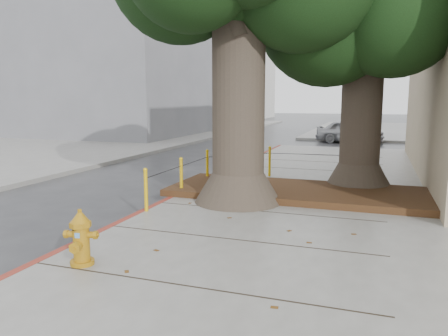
% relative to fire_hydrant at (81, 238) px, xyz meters
% --- Properties ---
extents(ground, '(140.00, 140.00, 0.00)m').
position_rel_fire_hydrant_xyz_m(ground, '(1.27, 1.83, -0.55)').
color(ground, '#28282B').
rests_on(ground, ground).
extents(sidewalk_far, '(16.00, 20.00, 0.15)m').
position_rel_fire_hydrant_xyz_m(sidewalk_far, '(7.27, 31.83, -0.48)').
color(sidewalk_far, slate).
rests_on(sidewalk_far, ground).
extents(sidewalk_opposite, '(14.00, 60.00, 0.15)m').
position_rel_fire_hydrant_xyz_m(sidewalk_opposite, '(-12.73, 11.83, -0.48)').
color(sidewalk_opposite, slate).
rests_on(sidewalk_opposite, ground).
extents(curb_red, '(0.14, 26.00, 0.16)m').
position_rel_fire_hydrant_xyz_m(curb_red, '(-0.73, 4.33, -0.48)').
color(curb_red, maroon).
rests_on(curb_red, ground).
extents(planter_bed, '(6.40, 2.60, 0.16)m').
position_rel_fire_hydrant_xyz_m(planter_bed, '(2.17, 5.73, -0.32)').
color(planter_bed, black).
rests_on(planter_bed, sidewalk_main).
extents(building_far_grey, '(12.00, 16.00, 12.00)m').
position_rel_fire_hydrant_xyz_m(building_far_grey, '(-13.73, 23.83, 5.45)').
color(building_far_grey, slate).
rests_on(building_far_grey, ground).
extents(building_far_white, '(12.00, 18.00, 15.00)m').
position_rel_fire_hydrant_xyz_m(building_far_white, '(-15.73, 46.83, 6.95)').
color(building_far_white, silver).
rests_on(building_far_white, ground).
extents(tree_far, '(4.50, 3.80, 7.17)m').
position_rel_fire_hydrant_xyz_m(tree_far, '(3.91, 7.15, 4.46)').
color(tree_far, '#4C3F33').
rests_on(tree_far, sidewalk_main).
extents(bollard_ring, '(3.79, 5.39, 0.95)m').
position_rel_fire_hydrant_xyz_m(bollard_ring, '(0.40, 6.20, 0.11)').
color(bollard_ring, gold).
rests_on(bollard_ring, sidewalk_main).
extents(fire_hydrant, '(0.44, 0.42, 0.83)m').
position_rel_fire_hydrant_xyz_m(fire_hydrant, '(0.00, 0.00, 0.00)').
color(fire_hydrant, '#B37B12').
rests_on(fire_hydrant, sidewalk_main).
extents(car_silver, '(3.85, 1.59, 1.30)m').
position_rel_fire_hydrant_xyz_m(car_silver, '(2.52, 21.31, 0.10)').
color(car_silver, '#A2A3A7').
rests_on(car_silver, ground).
extents(car_dark, '(1.86, 4.13, 1.18)m').
position_rel_fire_hydrant_xyz_m(car_dark, '(-10.11, 19.21, 0.03)').
color(car_dark, black).
rests_on(car_dark, ground).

